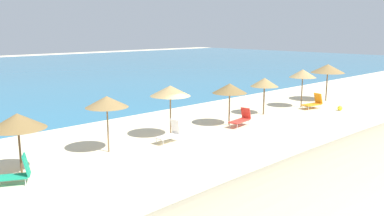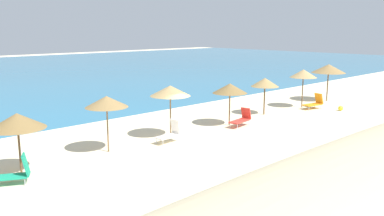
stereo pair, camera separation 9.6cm
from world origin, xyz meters
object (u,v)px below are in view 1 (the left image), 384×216
at_px(lounge_chair_3, 241,119).
at_px(beach_ball, 340,108).
at_px(lounge_chair_2, 170,133).
at_px(beach_umbrella_5, 230,88).
at_px(lounge_chair_0, 314,103).
at_px(beach_umbrella_3, 107,102).
at_px(beach_umbrella_8, 328,69).
at_px(beach_umbrella_7, 303,74).
at_px(beach_umbrella_2, 17,121).
at_px(beach_umbrella_4, 170,91).
at_px(lounge_chair_1, 17,173).
at_px(beach_umbrella_6, 264,82).

xyz_separation_m(lounge_chair_3, beach_ball, (8.82, -1.90, -0.27)).
height_order(lounge_chair_2, beach_ball, lounge_chair_2).
bearing_deg(beach_umbrella_5, lounge_chair_0, -5.70).
distance_m(beach_umbrella_3, beach_ball, 17.84).
bearing_deg(beach_umbrella_8, lounge_chair_0, -164.94).
distance_m(lounge_chair_2, lounge_chair_3, 5.41).
xyz_separation_m(beach_umbrella_5, lounge_chair_0, (8.48, -0.85, -1.83)).
bearing_deg(lounge_chair_0, lounge_chair_2, 99.36).
distance_m(beach_umbrella_7, beach_umbrella_8, 3.98).
distance_m(beach_umbrella_2, beach_umbrella_4, 8.04).
xyz_separation_m(beach_umbrella_5, beach_umbrella_8, (12.23, 0.16, 0.37)).
bearing_deg(beach_ball, beach_umbrella_3, 170.40).
height_order(lounge_chair_1, lounge_chair_3, lounge_chair_1).
distance_m(lounge_chair_1, lounge_chair_2, 7.95).
relative_size(beach_umbrella_5, beach_ball, 7.38).
bearing_deg(beach_ball, beach_umbrella_2, 172.54).
height_order(beach_umbrella_5, beach_ball, beach_umbrella_5).
height_order(beach_umbrella_8, beach_ball, beach_umbrella_8).
relative_size(beach_umbrella_3, beach_ball, 7.75).
xyz_separation_m(beach_umbrella_6, beach_umbrella_7, (4.12, -0.42, 0.32)).
bearing_deg(lounge_chair_2, beach_umbrella_3, 72.13).
distance_m(beach_umbrella_3, beach_umbrella_7, 16.52).
height_order(lounge_chair_1, lounge_chair_2, lounge_chair_2).
bearing_deg(beach_umbrella_6, lounge_chair_2, -174.86).
xyz_separation_m(beach_umbrella_8, lounge_chair_1, (-25.21, -0.91, -2.18)).
bearing_deg(beach_umbrella_3, lounge_chair_1, -166.33).
bearing_deg(lounge_chair_0, beach_umbrella_5, 95.74).
bearing_deg(beach_umbrella_2, beach_umbrella_8, -0.28).
xyz_separation_m(beach_umbrella_5, lounge_chair_3, (0.37, -0.64, -1.83)).
relative_size(beach_umbrella_4, beach_umbrella_5, 1.10).
distance_m(lounge_chair_1, beach_ball, 22.24).
bearing_deg(lounge_chair_1, beach_umbrella_6, -58.11).
xyz_separation_m(beach_umbrella_2, beach_umbrella_6, (16.55, 0.18, 0.03)).
relative_size(beach_umbrella_6, lounge_chair_1, 1.78).
height_order(lounge_chair_1, beach_ball, lounge_chair_1).
relative_size(beach_umbrella_2, beach_umbrella_5, 0.97).
bearing_deg(beach_umbrella_3, beach_ball, -9.60).
distance_m(beach_umbrella_4, beach_umbrella_7, 12.65).
xyz_separation_m(beach_umbrella_3, beach_umbrella_7, (16.51, -0.36, 0.11)).
bearing_deg(lounge_chair_2, beach_umbrella_5, -90.58).
bearing_deg(beach_umbrella_5, beach_umbrella_7, 0.31).
xyz_separation_m(beach_umbrella_2, beach_umbrella_7, (20.68, -0.24, 0.36)).
distance_m(beach_umbrella_2, beach_umbrella_7, 20.68).
height_order(beach_umbrella_4, beach_umbrella_5, beach_umbrella_4).
relative_size(beach_umbrella_2, lounge_chair_1, 1.77).
distance_m(beach_umbrella_2, beach_umbrella_5, 12.42).
xyz_separation_m(beach_umbrella_4, lounge_chair_3, (4.76, -1.00, -2.10)).
bearing_deg(lounge_chair_1, lounge_chair_0, -62.43).
xyz_separation_m(beach_umbrella_4, lounge_chair_0, (12.86, -1.20, -2.10)).
distance_m(beach_umbrella_4, beach_umbrella_5, 4.41).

